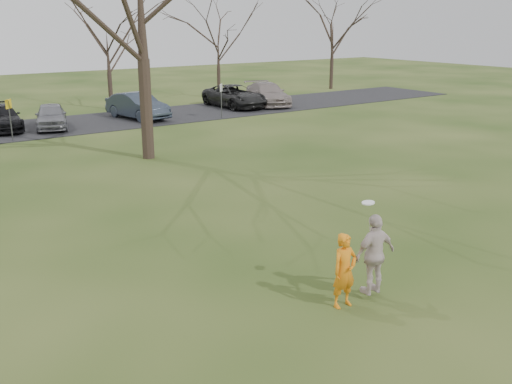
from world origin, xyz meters
TOP-DOWN VIEW (x-y plane):
  - ground at (0.00, 0.00)m, footprint 120.00×120.00m
  - parking_strip at (0.00, 25.00)m, footprint 62.00×6.50m
  - player_defender at (-0.39, 0.25)m, footprint 0.60×0.41m
  - car_3 at (-1.73, 25.50)m, footprint 2.24×4.66m
  - car_4 at (0.60, 24.41)m, footprint 2.63×4.24m
  - car_5 at (5.79, 24.71)m, footprint 2.47×4.86m
  - car_6 at (13.16, 25.40)m, footprint 2.50×5.34m
  - car_7 at (15.60, 25.01)m, footprint 3.46×5.55m
  - catching_play at (0.38, 0.17)m, footprint 1.06×0.61m
  - sign_yellow at (-2.00, 22.00)m, footprint 0.35×0.35m
  - sign_white at (10.00, 22.00)m, footprint 0.35×0.35m
  - small_tree_row at (4.38, 30.06)m, footprint 55.00×5.90m

SIDE VIEW (x-z plane):
  - ground at x=0.00m, z-range 0.00..0.00m
  - parking_strip at x=0.00m, z-range 0.00..0.04m
  - car_3 at x=-1.73m, z-range 0.04..1.35m
  - car_4 at x=0.60m, z-range 0.04..1.39m
  - car_6 at x=13.16m, z-range 0.04..1.52m
  - car_7 at x=15.60m, z-range 0.04..1.54m
  - player_defender at x=-0.39m, z-range 0.00..1.60m
  - car_5 at x=5.79m, z-range 0.04..1.57m
  - catching_play at x=0.38m, z-range 0.01..2.01m
  - sign_yellow at x=-2.00m, z-range 0.41..2.49m
  - sign_white at x=10.00m, z-range 0.41..2.49m
  - small_tree_row at x=4.38m, z-range -0.36..8.14m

